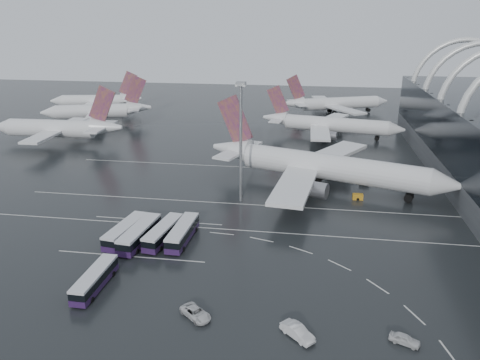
# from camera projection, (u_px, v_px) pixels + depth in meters

# --- Properties ---
(ground) EXTENTS (420.00, 420.00, 0.00)m
(ground) POSITION_uv_depth(u_px,v_px,m) (269.00, 228.00, 96.89)
(ground) COLOR black
(ground) RESTS_ON ground
(lane_marking_near) EXTENTS (120.00, 0.25, 0.01)m
(lane_marking_near) POSITION_uv_depth(u_px,v_px,m) (268.00, 232.00, 95.03)
(lane_marking_near) COLOR silver
(lane_marking_near) RESTS_ON ground
(lane_marking_mid) EXTENTS (120.00, 0.25, 0.01)m
(lane_marking_mid) POSITION_uv_depth(u_px,v_px,m) (274.00, 206.00, 108.07)
(lane_marking_mid) COLOR silver
(lane_marking_mid) RESTS_ON ground
(lane_marking_far) EXTENTS (120.00, 0.25, 0.01)m
(lane_marking_far) POSITION_uv_depth(u_px,v_px,m) (282.00, 169.00, 134.17)
(lane_marking_far) COLOR silver
(lane_marking_far) RESTS_ON ground
(bus_bay_line_south) EXTENTS (28.00, 0.25, 0.01)m
(bus_bay_line_south) POSITION_uv_depth(u_px,v_px,m) (130.00, 256.00, 85.45)
(bus_bay_line_south) COLOR silver
(bus_bay_line_south) RESTS_ON ground
(bus_bay_line_north) EXTENTS (28.00, 0.25, 0.01)m
(bus_bay_line_north) POSITION_uv_depth(u_px,v_px,m) (158.00, 221.00, 100.36)
(bus_bay_line_north) COLOR silver
(bus_bay_line_north) RESTS_ON ground
(airliner_main) EXTENTS (62.94, 54.57, 21.89)m
(airliner_main) POSITION_uv_depth(u_px,v_px,m) (320.00, 167.00, 118.32)
(airliner_main) COLOR silver
(airliner_main) RESTS_ON ground
(airliner_gate_b) EXTENTS (50.82, 45.02, 17.71)m
(airliner_gate_b) POSITION_uv_depth(u_px,v_px,m) (329.00, 125.00, 168.38)
(airliner_gate_b) COLOR silver
(airliner_gate_b) RESTS_ON ground
(airliner_gate_c) EXTENTS (48.13, 43.93, 17.87)m
(airliner_gate_c) POSITION_uv_depth(u_px,v_px,m) (335.00, 104.00, 208.12)
(airliner_gate_c) COLOR silver
(airliner_gate_c) RESTS_ON ground
(jet_remote_west) EXTENTS (46.29, 37.24, 20.22)m
(jet_remote_west) POSITION_uv_depth(u_px,v_px,m) (59.00, 129.00, 159.07)
(jet_remote_west) COLOR silver
(jet_remote_west) RESTS_ON ground
(jet_remote_mid) EXTENTS (43.09, 35.04, 19.09)m
(jet_remote_mid) POSITION_uv_depth(u_px,v_px,m) (99.00, 111.00, 189.59)
(jet_remote_mid) COLOR silver
(jet_remote_mid) RESTS_ON ground
(jet_remote_far) EXTENTS (41.62, 33.68, 18.14)m
(jet_remote_far) POSITION_uv_depth(u_px,v_px,m) (98.00, 101.00, 214.05)
(jet_remote_far) COLOR silver
(jet_remote_far) RESTS_ON ground
(bus_row_near_a) EXTENTS (4.72, 13.46, 3.24)m
(bus_row_near_a) POSITION_uv_depth(u_px,v_px,m) (126.00, 231.00, 91.40)
(bus_row_near_a) COLOR #27133D
(bus_row_near_a) RESTS_ON ground
(bus_row_near_b) EXTENTS (4.41, 13.95, 3.38)m
(bus_row_near_b) POSITION_uv_depth(u_px,v_px,m) (140.00, 234.00, 90.02)
(bus_row_near_b) COLOR #27133D
(bus_row_near_b) RESTS_ON ground
(bus_row_near_c) EXTENTS (4.66, 13.26, 3.20)m
(bus_row_near_c) POSITION_uv_depth(u_px,v_px,m) (163.00, 232.00, 90.91)
(bus_row_near_c) COLOR #27133D
(bus_row_near_c) RESTS_ON ground
(bus_row_near_d) EXTENTS (3.54, 13.34, 3.26)m
(bus_row_near_d) POSITION_uv_depth(u_px,v_px,m) (183.00, 232.00, 90.78)
(bus_row_near_d) COLOR #27133D
(bus_row_near_d) RESTS_ON ground
(bus_row_far_b) EXTENTS (3.06, 12.13, 2.98)m
(bus_row_far_b) POSITION_uv_depth(u_px,v_px,m) (95.00, 279.00, 75.00)
(bus_row_far_b) COLOR #27133D
(bus_row_far_b) RESTS_ON ground
(van_curve_a) EXTENTS (5.65, 5.30, 1.48)m
(van_curve_a) POSITION_uv_depth(u_px,v_px,m) (196.00, 313.00, 67.99)
(van_curve_a) COLOR silver
(van_curve_a) RESTS_ON ground
(van_curve_b) EXTENTS (4.36, 3.06, 1.38)m
(van_curve_b) POSITION_uv_depth(u_px,v_px,m) (405.00, 339.00, 62.53)
(van_curve_b) COLOR silver
(van_curve_b) RESTS_ON ground
(van_curve_c) EXTENTS (5.17, 4.98, 1.76)m
(van_curve_c) POSITION_uv_depth(u_px,v_px,m) (297.00, 332.00, 63.73)
(van_curve_c) COLOR silver
(van_curve_c) RESTS_ON ground
(floodlight_mast) EXTENTS (2.14, 2.14, 27.93)m
(floodlight_mast) POSITION_uv_depth(u_px,v_px,m) (241.00, 129.00, 105.22)
(floodlight_mast) COLOR gray
(floodlight_mast) RESTS_ON ground
(gse_cart_belly_a) EXTENTS (2.43, 1.44, 1.33)m
(gse_cart_belly_a) POSITION_uv_depth(u_px,v_px,m) (358.00, 197.00, 111.79)
(gse_cart_belly_a) COLOR #C08319
(gse_cart_belly_a) RESTS_ON ground
(gse_cart_belly_b) EXTENTS (2.49, 1.47, 1.36)m
(gse_cart_belly_b) POSITION_uv_depth(u_px,v_px,m) (364.00, 181.00, 122.06)
(gse_cart_belly_b) COLOR slate
(gse_cart_belly_b) RESTS_ON ground
(gse_cart_belly_c) EXTENTS (2.09, 1.23, 1.14)m
(gse_cart_belly_c) POSITION_uv_depth(u_px,v_px,m) (294.00, 202.00, 108.95)
(gse_cart_belly_c) COLOR #C08319
(gse_cart_belly_c) RESTS_ON ground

